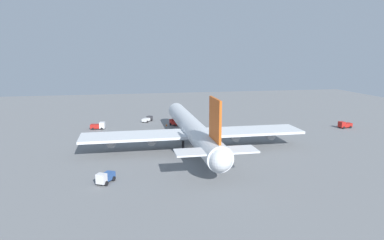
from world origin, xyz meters
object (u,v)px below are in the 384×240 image
object	(u,v)px
catering_truck	(105,177)
maintenance_van	(148,119)
safety_cone_nose	(166,125)
pushback_tractor	(174,123)
cargo_loader	(345,125)
cargo_airplane	(192,129)
fuel_truck	(98,126)

from	to	relation	value
catering_truck	maintenance_van	bearing A→B (deg)	-11.67
catering_truck	safety_cone_nose	xyz separation A→B (m)	(53.96, -19.24, -0.88)
pushback_tractor	safety_cone_nose	distance (m)	3.10
maintenance_van	pushback_tractor	xyz separation A→B (m)	(-8.98, -9.15, 0.07)
catering_truck	safety_cone_nose	world-z (taller)	catering_truck
pushback_tractor	safety_cone_nose	size ratio (longest dim) A/B	5.28
cargo_loader	maintenance_van	bearing A→B (deg)	69.79
cargo_airplane	maintenance_van	size ratio (longest dim) A/B	12.07
pushback_tractor	cargo_loader	world-z (taller)	cargo_loader
safety_cone_nose	maintenance_van	bearing A→B (deg)	33.12
maintenance_van	cargo_loader	xyz separation A→B (m)	(-25.05, -68.04, 0.19)
catering_truck	cargo_loader	world-z (taller)	catering_truck
cargo_airplane	safety_cone_nose	size ratio (longest dim) A/B	85.39
cargo_loader	safety_cone_nose	size ratio (longest dim) A/B	6.47
cargo_airplane	catering_truck	size ratio (longest dim) A/B	13.05
safety_cone_nose	fuel_truck	bearing A→B (deg)	91.88
cargo_airplane	cargo_loader	distance (m)	60.00
catering_truck	cargo_airplane	bearing A→B (deg)	-44.03
fuel_truck	catering_truck	distance (m)	53.39
catering_truck	cargo_loader	xyz separation A→B (m)	(38.35, -81.13, -0.07)
cargo_loader	safety_cone_nose	xyz separation A→B (m)	(15.61, 61.89, -0.80)
cargo_airplane	pushback_tractor	xyz separation A→B (m)	(30.56, 0.83, -4.30)
maintenance_van	catering_truck	distance (m)	64.74
pushback_tractor	cargo_loader	xyz separation A→B (m)	(-16.07, -58.90, 0.12)
cargo_airplane	fuel_truck	xyz separation A→B (m)	(29.32, 27.83, -4.16)
fuel_truck	cargo_loader	distance (m)	87.17
fuel_truck	pushback_tractor	bearing A→B (deg)	-87.36
safety_cone_nose	pushback_tractor	bearing A→B (deg)	-81.36
pushback_tractor	catering_truck	size ratio (longest dim) A/B	0.81
cargo_airplane	catering_truck	distance (m)	33.44
cargo_airplane	fuel_truck	distance (m)	40.64
cargo_airplane	catering_truck	bearing A→B (deg)	135.97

